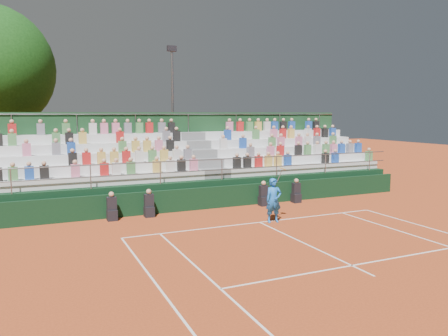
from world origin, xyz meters
name	(u,v)px	position (x,y,z in m)	size (l,w,h in m)	color
ground	(260,222)	(0.00, 0.00, 0.00)	(90.00, 90.00, 0.00)	#B0441D
courtside_wall	(227,196)	(0.00, 3.20, 0.50)	(20.00, 0.15, 1.00)	black
line_officials	(211,200)	(-0.97, 2.75, 0.48)	(9.27, 0.40, 1.19)	black
grandstand	(202,175)	(0.01, 6.44, 1.09)	(20.00, 5.20, 4.40)	black
tennis_player	(274,200)	(0.53, -0.18, 0.90)	(0.89, 0.52, 2.22)	blue
floodlight_mast	(173,103)	(0.33, 12.40, 5.00)	(0.60, 0.25, 8.63)	gray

